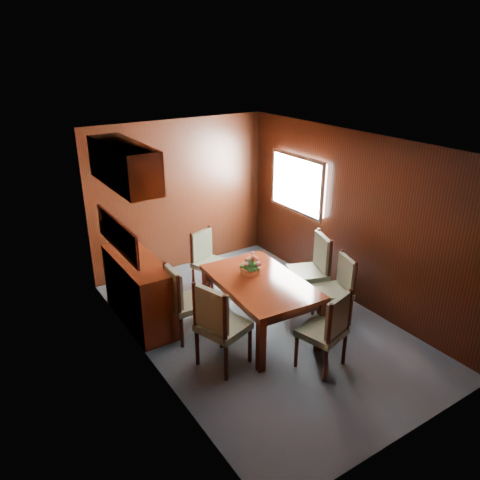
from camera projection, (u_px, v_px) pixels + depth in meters
ground at (261, 326)px, 6.13m from camera, size 4.50×4.50×0.00m
room_shell at (241, 203)px, 5.71m from camera, size 3.06×4.52×2.41m
sideboard at (140, 290)px, 6.10m from camera, size 0.48×1.40×0.90m
dining_table at (260, 287)px, 5.82m from camera, size 1.06×1.60×0.72m
chair_left_near at (218, 322)px, 5.15m from camera, size 0.61×0.63×1.06m
chair_left_far at (183, 298)px, 5.72m from camera, size 0.46×0.48×0.98m
chair_right_near at (338, 285)px, 6.10m from camera, size 0.53×0.54×0.92m
chair_right_far at (313, 266)px, 6.46m from camera, size 0.62×0.63×1.05m
chair_head at (328, 327)px, 5.14m from camera, size 0.56×0.55×0.98m
chair_foot at (207, 258)px, 6.88m from camera, size 0.56×0.55×0.93m
flower_centerpiece at (251, 264)px, 5.92m from camera, size 0.27×0.27×0.27m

